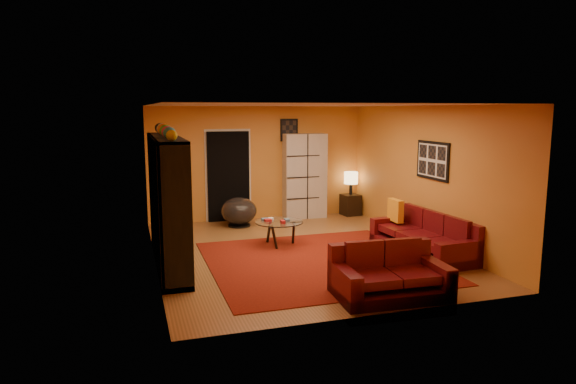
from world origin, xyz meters
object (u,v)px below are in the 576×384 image
object	(u,v)px
tv	(171,205)
storage_cabinet	(304,176)
bowl_chair	(239,211)
table_lamp	(351,178)
entertainment_unit	(167,201)
loveseat	(388,275)
sofa	(427,237)
coffee_table	(279,224)
side_table	(350,205)

from	to	relation	value
tv	storage_cabinet	size ratio (longest dim) A/B	0.45
bowl_chair	table_lamp	bearing A→B (deg)	7.73
storage_cabinet	table_lamp	bearing A→B (deg)	-2.65
entertainment_unit	loveseat	bearing A→B (deg)	-41.41
sofa	entertainment_unit	bearing A→B (deg)	167.11
loveseat	storage_cabinet	size ratio (longest dim) A/B	0.78
entertainment_unit	tv	world-z (taller)	entertainment_unit
table_lamp	coffee_table	bearing A→B (deg)	-138.22
bowl_chair	side_table	distance (m)	2.85
sofa	coffee_table	xyz separation A→B (m)	(-2.36, 1.27, 0.13)
loveseat	storage_cabinet	world-z (taller)	storage_cabinet
coffee_table	side_table	world-z (taller)	side_table
coffee_table	bowl_chair	size ratio (longest dim) A/B	1.16
sofa	bowl_chair	bearing A→B (deg)	128.48
coffee_table	storage_cabinet	size ratio (longest dim) A/B	0.46
bowl_chair	table_lamp	size ratio (longest dim) A/B	1.42
entertainment_unit	storage_cabinet	xyz separation A→B (m)	(3.35, 2.80, -0.06)
sofa	bowl_chair	xyz separation A→B (m)	(-2.74, 3.08, 0.05)
entertainment_unit	table_lamp	xyz separation A→B (m)	(4.50, 2.71, -0.16)
coffee_table	bowl_chair	distance (m)	1.84
tv	sofa	world-z (taller)	tv
bowl_chair	table_lamp	xyz separation A→B (m)	(2.82, 0.38, 0.55)
bowl_chair	side_table	size ratio (longest dim) A/B	1.56
side_table	table_lamp	bearing A→B (deg)	0.00
coffee_table	bowl_chair	world-z (taller)	bowl_chair
storage_cabinet	sofa	bearing A→B (deg)	-71.31
loveseat	tv	bearing A→B (deg)	51.25
sofa	bowl_chair	size ratio (longest dim) A/B	2.86
side_table	coffee_table	bearing A→B (deg)	-138.22
tv	sofa	distance (m)	4.48
table_lamp	storage_cabinet	bearing A→B (deg)	175.37
storage_cabinet	bowl_chair	world-z (taller)	storage_cabinet
sofa	coffee_table	distance (m)	2.69
coffee_table	table_lamp	size ratio (longest dim) A/B	1.65
entertainment_unit	tv	xyz separation A→B (m)	(0.05, -0.01, -0.07)
coffee_table	sofa	bearing A→B (deg)	-28.33
loveseat	storage_cabinet	xyz separation A→B (m)	(0.61, 5.22, 0.70)
tv	storage_cabinet	world-z (taller)	storage_cabinet
entertainment_unit	tv	size ratio (longest dim) A/B	3.38
coffee_table	table_lamp	xyz separation A→B (m)	(2.45, 2.18, 0.48)
coffee_table	side_table	bearing A→B (deg)	41.78
bowl_chair	side_table	world-z (taller)	bowl_chair
sofa	table_lamp	bearing A→B (deg)	85.39
sofa	side_table	world-z (taller)	sofa
tv	loveseat	bearing A→B (deg)	-131.79
loveseat	side_table	distance (m)	5.42
coffee_table	table_lamp	bearing A→B (deg)	41.78
coffee_table	loveseat	bearing A→B (deg)	-76.78
tv	table_lamp	xyz separation A→B (m)	(4.45, 2.72, -0.08)
loveseat	coffee_table	size ratio (longest dim) A/B	1.71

